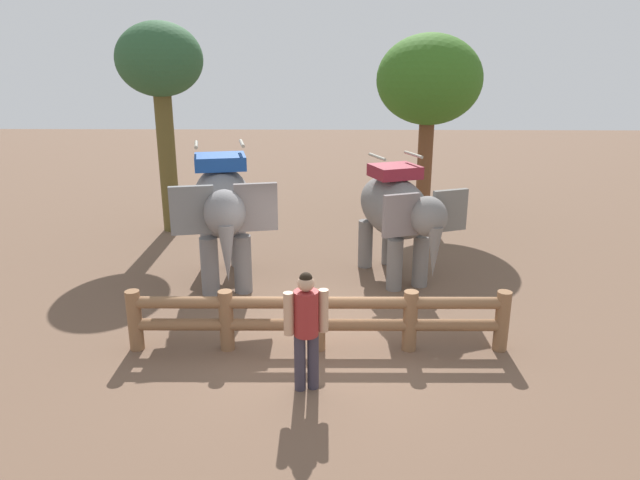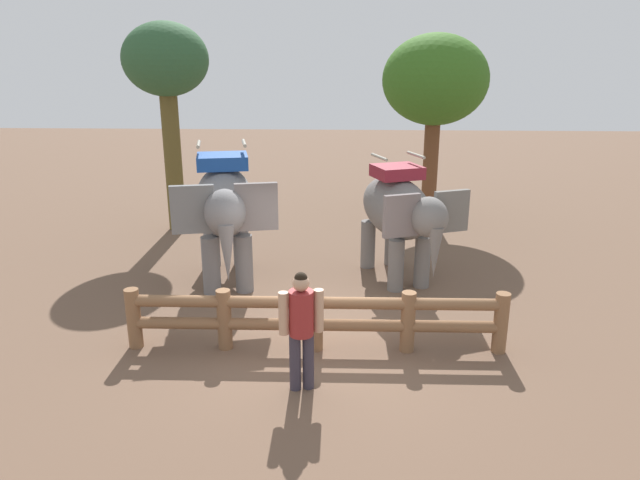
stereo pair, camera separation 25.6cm
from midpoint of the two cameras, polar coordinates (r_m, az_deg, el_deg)
name	(u,v)px [view 1 (the left image)]	position (r m, az deg, el deg)	size (l,w,h in m)	color
ground_plane	(318,345)	(10.19, -0.89, -10.16)	(60.00, 60.00, 0.00)	brown
log_fence	(318,316)	(9.79, -0.94, -7.44)	(6.35, 0.32, 1.05)	brown
elephant_near_left	(223,207)	(12.49, -10.02, 3.18)	(2.19, 3.59, 3.01)	slate
elephant_center	(398,212)	(12.64, 6.99, 2.76)	(2.32, 3.26, 2.74)	slate
tourist_woman_in_black	(306,323)	(8.50, -2.22, -8.07)	(0.64, 0.43, 1.84)	#35303D
tree_far_left	(160,68)	(16.51, -15.72, 15.79)	(2.25, 2.25, 5.58)	brown
tree_back_center	(429,82)	(17.34, 10.12, 14.89)	(2.97, 2.97, 5.33)	brown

